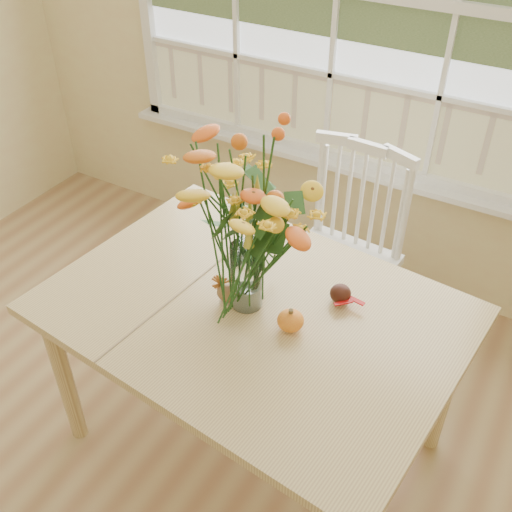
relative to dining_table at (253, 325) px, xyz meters
The scene contains 7 objects.
wall_back 1.53m from the dining_table, 103.31° to the left, with size 4.00×0.02×2.70m, color beige.
dining_table is the anchor object (origin of this frame).
windsor_chair 0.80m from the dining_table, 86.47° to the left, with size 0.51×0.49×1.04m.
flower_vase 0.48m from the dining_table, behind, with size 0.54×0.54×0.64m.
pumpkin 0.21m from the dining_table, 11.42° to the right, with size 0.09×0.09×0.07m, color orange.
turkey_figurine 0.16m from the dining_table, 164.63° to the right, with size 0.10×0.08×0.11m.
dark_gourd 0.34m from the dining_table, 35.16° to the left, with size 0.13×0.08×0.07m.
Camera 1 is at (1.13, -0.48, 2.27)m, focal length 42.00 mm.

